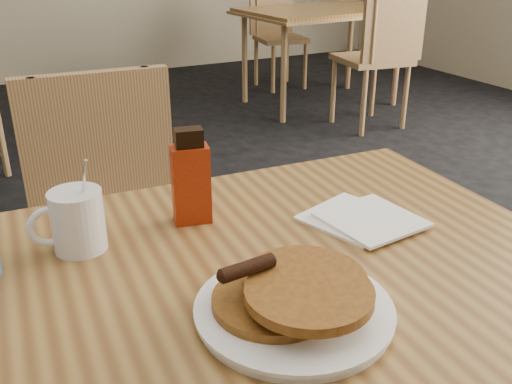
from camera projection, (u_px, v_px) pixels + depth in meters
main_table at (225, 301)px, 0.91m from camera, size 1.29×0.91×0.75m
neighbor_table at (322, 14)px, 4.40m from camera, size 1.29×0.92×0.75m
chair_main_far at (113, 213)px, 1.57m from camera, size 0.44×0.44×0.92m
chair_neighbor_far at (276, 26)px, 5.06m from camera, size 0.46×0.46×0.89m
chair_neighbor_near at (382, 45)px, 3.82m from camera, size 0.50×0.50×0.98m
pancake_plate at (294, 301)px, 0.80m from camera, size 0.28×0.28×0.08m
coffee_mug at (76, 220)px, 0.96m from camera, size 0.13×0.09×0.17m
syrup_bottle at (191, 180)px, 1.05m from camera, size 0.08×0.06×0.18m
napkin_stack at (362, 219)px, 1.08m from camera, size 0.21×0.22×0.01m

